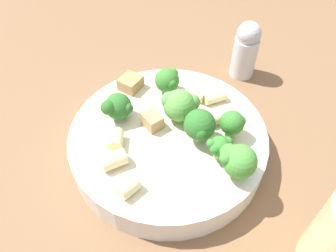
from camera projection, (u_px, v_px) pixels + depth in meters
name	position (u px, v px, depth m)	size (l,w,h in m)	color
ground_plane	(168.00, 151.00, 0.41)	(2.00, 2.00, 0.00)	brown
pasta_bowl	(168.00, 140.00, 0.39)	(0.23, 0.23, 0.04)	silver
broccoli_floret_0	(200.00, 126.00, 0.36)	(0.04, 0.04, 0.04)	#9EC175
broccoli_floret_1	(237.00, 160.00, 0.33)	(0.04, 0.04, 0.04)	#93B766
broccoli_floret_2	(220.00, 146.00, 0.34)	(0.03, 0.02, 0.03)	#9EC175
broccoli_floret_3	(233.00, 125.00, 0.36)	(0.03, 0.03, 0.04)	#84AD60
broccoli_floret_4	(168.00, 80.00, 0.41)	(0.03, 0.03, 0.03)	#9EC175
broccoli_floret_5	(117.00, 107.00, 0.38)	(0.04, 0.03, 0.03)	#93B766
broccoli_floret_6	(179.00, 104.00, 0.38)	(0.05, 0.04, 0.04)	#9EC175
rigatoni_0	(116.00, 139.00, 0.36)	(0.02, 0.02, 0.02)	beige
rigatoni_1	(195.00, 94.00, 0.42)	(0.01, 0.01, 0.03)	beige
rigatoni_2	(114.00, 160.00, 0.35)	(0.02, 0.02, 0.03)	beige
rigatoni_3	(128.00, 187.00, 0.32)	(0.02, 0.02, 0.02)	beige
rigatoni_4	(219.00, 117.00, 0.39)	(0.02, 0.02, 0.03)	beige
rigatoni_5	(215.00, 97.00, 0.41)	(0.01, 0.01, 0.03)	beige
chicken_chunk_0	(152.00, 121.00, 0.38)	(0.02, 0.02, 0.02)	tan
chicken_chunk_1	(131.00, 83.00, 0.43)	(0.03, 0.02, 0.02)	#A87A4C
pepper_shaker	(246.00, 50.00, 0.48)	(0.04, 0.04, 0.09)	silver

